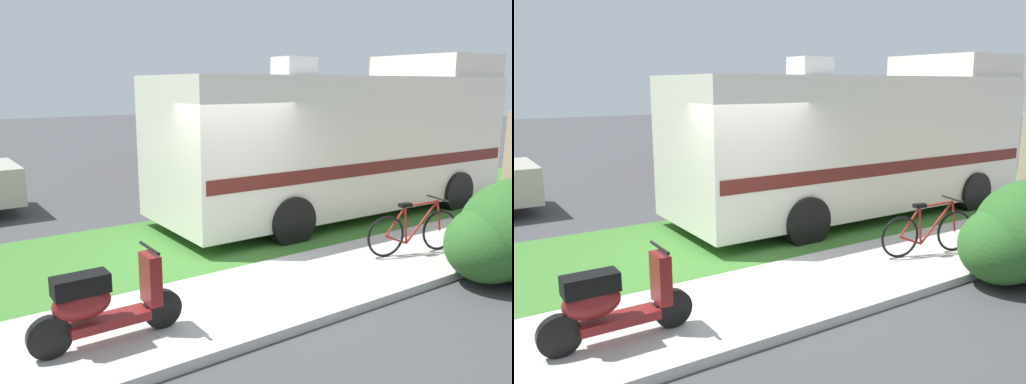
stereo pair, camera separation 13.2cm
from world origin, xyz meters
TOP-DOWN VIEW (x-y plane):
  - ground_plane at (0.00, 0.00)m, footprint 80.00×80.00m
  - sidewalk at (0.00, -1.20)m, footprint 24.00×2.00m
  - grass_strip at (0.00, 1.50)m, footprint 24.00×3.40m
  - motorhome_rv at (3.55, 1.67)m, footprint 7.92×2.83m
  - scooter at (-2.68, -1.37)m, footprint 1.65×0.50m
  - bicycle at (2.41, -1.25)m, footprint 1.66×0.59m
  - pickup_truck_far at (5.27, 9.28)m, footprint 5.30×2.32m
  - bottle_spare at (5.22, -0.98)m, footprint 0.06×0.06m

SIDE VIEW (x-z plane):
  - ground_plane at x=0.00m, z-range 0.00..0.00m
  - grass_strip at x=0.00m, z-range 0.00..0.08m
  - sidewalk at x=0.00m, z-range 0.00..0.12m
  - bottle_spare at x=5.22m, z-range 0.10..0.39m
  - bicycle at x=2.41m, z-range 0.05..0.94m
  - scooter at x=-2.68m, z-range 0.09..1.06m
  - pickup_truck_far at x=5.27m, z-range 0.06..1.83m
  - motorhome_rv at x=3.55m, z-range -0.09..3.36m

